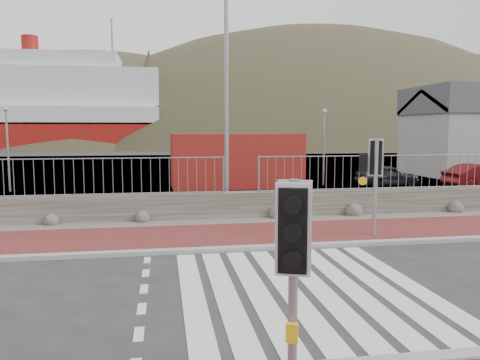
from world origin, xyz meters
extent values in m
plane|color=#28282B|center=(0.00, 0.00, 0.00)|extent=(220.00, 220.00, 0.00)
cube|color=maroon|center=(0.00, 4.50, 0.04)|extent=(40.00, 3.00, 0.08)
cube|color=gray|center=(0.00, 3.00, 0.05)|extent=(40.00, 0.25, 0.12)
cube|color=silver|center=(-2.10, 0.00, 0.01)|extent=(0.42, 5.60, 0.01)
cube|color=silver|center=(-1.50, 0.00, 0.01)|extent=(0.42, 5.60, 0.01)
cube|color=silver|center=(-0.90, 0.00, 0.01)|extent=(0.42, 5.60, 0.01)
cube|color=silver|center=(-0.30, 0.00, 0.01)|extent=(0.42, 5.60, 0.01)
cube|color=silver|center=(0.30, 0.00, 0.01)|extent=(0.42, 5.60, 0.01)
cube|color=silver|center=(0.90, 0.00, 0.01)|extent=(0.42, 5.60, 0.01)
cube|color=silver|center=(1.50, 0.00, 0.01)|extent=(0.42, 5.60, 0.01)
cube|color=silver|center=(2.10, 0.00, 0.01)|extent=(0.42, 5.60, 0.01)
cube|color=#59544C|center=(0.00, 6.50, 0.03)|extent=(40.00, 1.50, 0.06)
cube|color=#4A443D|center=(0.00, 7.30, 0.45)|extent=(40.00, 0.60, 0.90)
cylinder|color=gray|center=(-4.80, 7.15, 2.10)|extent=(8.40, 0.04, 0.04)
cylinder|color=gray|center=(-0.60, 7.15, 1.50)|extent=(0.07, 0.07, 1.20)
cylinder|color=gray|center=(4.80, 7.15, 2.10)|extent=(8.40, 0.04, 0.04)
cylinder|color=gray|center=(0.60, 7.15, 1.50)|extent=(0.07, 0.07, 1.20)
cube|color=#4C4C4F|center=(0.00, 27.90, 0.00)|extent=(120.00, 40.00, 0.50)
cube|color=#3F4C54|center=(0.00, 62.90, 0.00)|extent=(220.00, 50.00, 0.05)
cube|color=silver|center=(-18.00, 67.90, 9.00)|extent=(30.00, 12.00, 6.00)
cube|color=silver|center=(-18.00, 67.90, 13.00)|extent=(18.00, 10.00, 2.50)
cylinder|color=maroon|center=(-22.00, 67.90, 15.50)|extent=(2.40, 2.40, 3.00)
cylinder|color=gray|center=(-10.00, 67.90, 17.00)|extent=(0.30, 0.30, 6.00)
ellipsoid|color=#343821|center=(-15.00, 87.90, -20.00)|extent=(106.40, 68.40, 76.00)
ellipsoid|color=#343821|center=(30.00, 87.90, -26.00)|extent=(140.00, 90.00, 100.00)
cylinder|color=gray|center=(-1.29, -3.74, 1.26)|extent=(0.10, 0.10, 2.52)
cube|color=#E5B90D|center=(-1.29, -3.74, 0.95)|extent=(0.14, 0.11, 0.20)
cube|color=black|center=(-1.29, -3.74, 2.03)|extent=(0.41, 0.32, 0.95)
sphere|color=#0CE53F|center=(-1.29, -3.74, 1.76)|extent=(0.14, 0.14, 0.14)
cylinder|color=gray|center=(3.23, 3.82, 1.40)|extent=(0.11, 0.11, 2.79)
cube|color=#E5B90D|center=(3.23, 3.82, 1.05)|extent=(0.16, 0.12, 0.22)
cube|color=black|center=(3.23, 3.82, 2.24)|extent=(0.45, 0.35, 1.05)
sphere|color=red|center=(3.23, 3.82, 2.54)|extent=(0.15, 0.15, 0.15)
cube|color=black|center=(2.90, 3.93, 2.09)|extent=(0.26, 0.22, 0.50)
cylinder|color=gray|center=(-0.37, 8.10, 4.35)|extent=(0.15, 0.15, 8.71)
cube|color=maroon|center=(1.23, 16.04, 1.41)|extent=(6.82, 2.97, 2.81)
imported|color=black|center=(9.25, 14.98, 0.57)|extent=(3.38, 1.38, 1.15)
camera|label=1|loc=(-2.60, -8.29, 3.03)|focal=35.00mm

